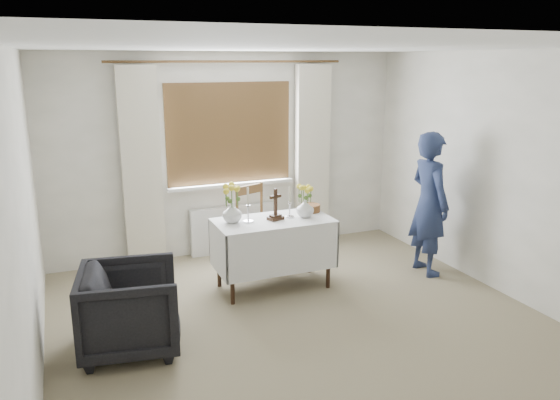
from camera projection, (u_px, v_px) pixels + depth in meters
The scene contains 12 objects.
ground at pixel (315, 336), 4.88m from camera, with size 5.00×5.00×0.00m, color gray.
altar_table at pixel (273, 254), 5.85m from camera, with size 1.24×0.64×0.76m, color white.
wooden_chair at pixel (260, 226), 6.49m from camera, with size 0.44×0.44×0.96m, color brown, non-canonical shape.
armchair at pixel (130, 309), 4.58m from camera, with size 0.79×0.81×0.74m, color black.
person at pixel (429, 204), 6.18m from camera, with size 0.60×0.39×1.64m, color navy.
radiator at pixel (233, 229), 6.98m from camera, with size 1.10×0.10×0.60m, color silver.
wooden_cross at pixel (275, 204), 5.72m from camera, with size 0.16×0.11×0.34m, color black, non-canonical shape.
candlestick_left at pixel (248, 205), 5.64m from camera, with size 0.11×0.11×0.37m, color silver, non-canonical shape.
candlestick_right at pixel (290, 202), 5.81m from camera, with size 0.10×0.10×0.33m, color silver, non-canonical shape.
flower_vase_left at pixel (232, 213), 5.64m from camera, with size 0.20×0.20×0.21m, color silver.
flower_vase_right at pixel (305, 208), 5.84m from camera, with size 0.19×0.19×0.20m, color silver.
wicker_basket at pixel (310, 208), 6.06m from camera, with size 0.22×0.22×0.08m, color brown.
Camera 1 is at (-1.98, -3.97, 2.40)m, focal length 35.00 mm.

